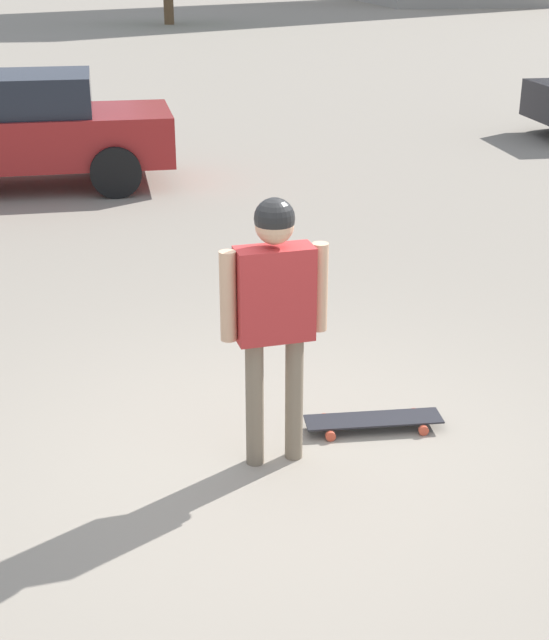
# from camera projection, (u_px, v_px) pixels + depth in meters

# --- Properties ---
(ground_plane) EXTENTS (220.00, 220.00, 0.00)m
(ground_plane) POSITION_uv_depth(u_px,v_px,m) (274.00, 459.00, 5.71)
(ground_plane) COLOR gray
(person) EXTENTS (0.66, 0.26, 1.72)m
(person) POSITION_uv_depth(u_px,v_px,m) (274.00, 299.00, 5.29)
(person) COLOR #7A6B56
(person) RESTS_ON ground_plane
(skateboard) EXTENTS (0.94, 0.29, 0.08)m
(skateboard) POSITION_uv_depth(u_px,v_px,m) (373.00, 420.00, 6.05)
(skateboard) COLOR #232328
(skateboard) RESTS_ON ground_plane
(car_parked_near) EXTENTS (4.30, 2.09, 1.53)m
(car_parked_near) POSITION_uv_depth(u_px,v_px,m) (17.00, 129.00, 12.13)
(car_parked_near) COLOR maroon
(car_parked_near) RESTS_ON ground_plane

